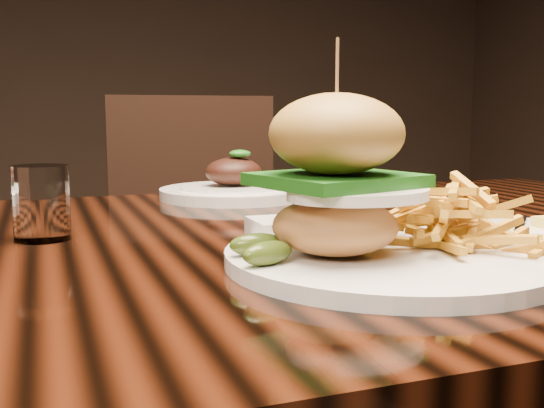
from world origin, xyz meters
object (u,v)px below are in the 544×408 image
object	(u,v)px
burger_plate	(383,209)
dining_table	(255,294)
chair_far	(200,250)
far_dish	(234,189)

from	to	relation	value
burger_plate	dining_table	bearing A→B (deg)	104.59
burger_plate	chair_far	size ratio (longest dim) A/B	0.35
far_dish	burger_plate	bearing A→B (deg)	-91.09
burger_plate	far_dish	distance (m)	0.54
far_dish	chair_far	size ratio (longest dim) A/B	0.28
dining_table	burger_plate	bearing A→B (deg)	-72.11
chair_far	far_dish	bearing A→B (deg)	-92.23
far_dish	chair_far	world-z (taller)	chair_far
dining_table	far_dish	world-z (taller)	far_dish
dining_table	far_dish	size ratio (longest dim) A/B	6.11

